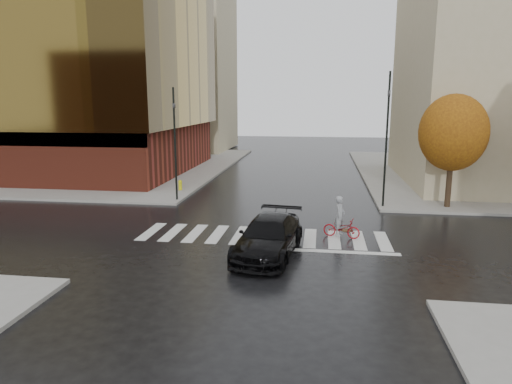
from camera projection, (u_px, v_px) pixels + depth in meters
ground at (262, 239)px, 20.98m from camera, size 120.00×120.00×0.00m
sidewalk_nw at (76, 165)px, 44.25m from camera, size 30.00×30.00×0.15m
crosswalk at (263, 236)px, 21.46m from camera, size 12.00×3.00×0.01m
office_glass at (39, 77)px, 39.84m from camera, size 27.00×19.00×16.00m
building_nw_far at (174, 68)px, 57.08m from camera, size 14.00×12.00×20.00m
tree_ne_a at (453, 133)px, 25.88m from camera, size 3.80×3.80×6.50m
sedan at (269, 237)px, 18.70m from camera, size 2.84×5.64×1.57m
cyclist at (341, 224)px, 21.14m from camera, size 1.82×1.09×1.96m
traffic_light_nw at (175, 138)px, 27.88m from camera, size 0.22×0.20×6.89m
traffic_light_ne at (387, 130)px, 26.08m from camera, size 0.16×0.20×7.73m
fire_hydrant at (180, 184)px, 31.54m from camera, size 0.26×0.26×0.72m
manhole at (347, 230)px, 22.37m from camera, size 0.77×0.77×0.01m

